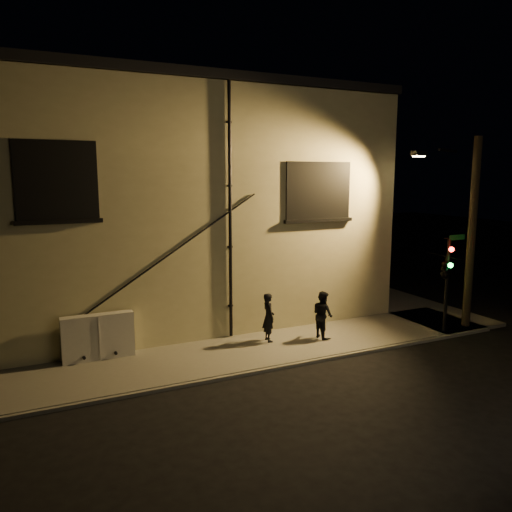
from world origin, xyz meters
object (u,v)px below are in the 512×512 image
traffic_signal (446,268)px  pedestrian_a (269,317)px  pedestrian_b (323,315)px  streetlamp_pole (468,228)px  utility_cabinet (98,337)px

traffic_signal → pedestrian_a: bearing=162.8°
pedestrian_b → pedestrian_a: bearing=73.1°
pedestrian_a → pedestrian_b: (1.80, -0.46, -0.01)m
pedestrian_a → pedestrian_b: pedestrian_a is taller
streetlamp_pole → pedestrian_b: bearing=169.6°
utility_cabinet → traffic_signal: (11.15, -2.51, 1.60)m
traffic_signal → streetlamp_pole: 1.88m
streetlamp_pole → traffic_signal: bearing=-164.7°
pedestrian_a → traffic_signal: traffic_signal is taller
pedestrian_a → traffic_signal: size_ratio=0.48×
utility_cabinet → streetlamp_pole: streetlamp_pole is taller
utility_cabinet → traffic_signal: 11.54m
pedestrian_a → streetlamp_pole: streetlamp_pole is taller
traffic_signal → utility_cabinet: bearing=167.3°
utility_cabinet → pedestrian_b: (7.11, -1.16, 0.11)m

